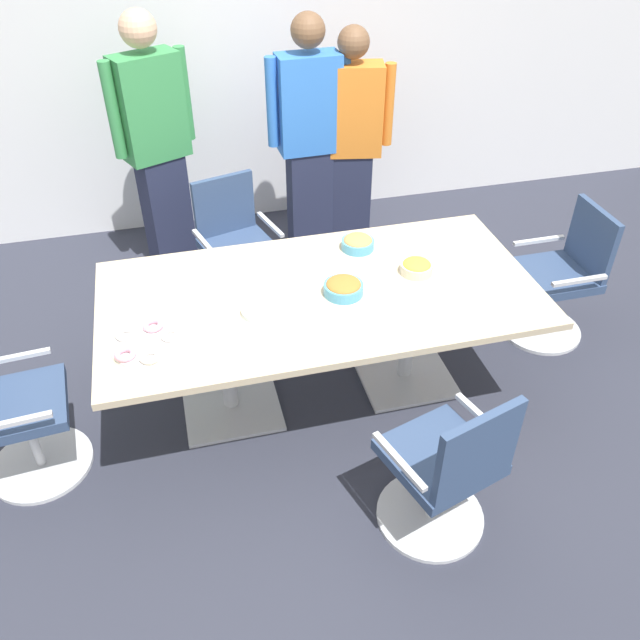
{
  "coord_description": "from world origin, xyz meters",
  "views": [
    {
      "loc": [
        -0.72,
        -2.83,
        2.81
      ],
      "look_at": [
        0.0,
        0.0,
        0.55
      ],
      "focal_mm": 36.5,
      "sensor_mm": 36.0,
      "label": 1
    }
  ],
  "objects_px": {
    "snack_bowl_chips_yellow": "(417,267)",
    "donut_platter": "(145,342)",
    "person_standing_1": "(309,139)",
    "conference_table": "(320,309)",
    "office_chair_0": "(11,416)",
    "person_standing_0": "(156,144)",
    "snack_bowl_pretzels": "(343,287)",
    "snack_bowl_cookies": "(358,243)",
    "office_chair_2": "(560,281)",
    "plate_stack": "(259,311)",
    "person_standing_2": "(351,143)",
    "office_chair_3": "(237,252)",
    "office_chair_1": "(446,472)"
  },
  "relations": [
    {
      "from": "person_standing_0",
      "to": "snack_bowl_cookies",
      "type": "bearing_deg",
      "value": 105.68
    },
    {
      "from": "office_chair_0",
      "to": "office_chair_3",
      "type": "xyz_separation_m",
      "value": [
        1.35,
        1.29,
        0.0
      ]
    },
    {
      "from": "snack_bowl_chips_yellow",
      "to": "snack_bowl_pretzels",
      "type": "relative_size",
      "value": 0.84
    },
    {
      "from": "person_standing_1",
      "to": "snack_bowl_chips_yellow",
      "type": "bearing_deg",
      "value": 97.09
    },
    {
      "from": "office_chair_2",
      "to": "plate_stack",
      "type": "height_order",
      "value": "office_chair_2"
    },
    {
      "from": "office_chair_3",
      "to": "snack_bowl_cookies",
      "type": "height_order",
      "value": "office_chair_3"
    },
    {
      "from": "person_standing_1",
      "to": "person_standing_2",
      "type": "xyz_separation_m",
      "value": [
        0.31,
        -0.02,
        -0.06
      ]
    },
    {
      "from": "office_chair_0",
      "to": "snack_bowl_cookies",
      "type": "xyz_separation_m",
      "value": [
        2.0,
        0.58,
        0.39
      ]
    },
    {
      "from": "office_chair_2",
      "to": "office_chair_3",
      "type": "distance_m",
      "value": 2.19
    },
    {
      "from": "snack_bowl_chips_yellow",
      "to": "donut_platter",
      "type": "relative_size",
      "value": 0.52
    },
    {
      "from": "snack_bowl_cookies",
      "to": "snack_bowl_chips_yellow",
      "type": "bearing_deg",
      "value": -53.54
    },
    {
      "from": "conference_table",
      "to": "snack_bowl_chips_yellow",
      "type": "bearing_deg",
      "value": 4.34
    },
    {
      "from": "conference_table",
      "to": "person_standing_2",
      "type": "distance_m",
      "value": 1.74
    },
    {
      "from": "conference_table",
      "to": "office_chair_2",
      "type": "relative_size",
      "value": 2.64
    },
    {
      "from": "office_chair_0",
      "to": "snack_bowl_cookies",
      "type": "relative_size",
      "value": 4.62
    },
    {
      "from": "office_chair_2",
      "to": "person_standing_1",
      "type": "xyz_separation_m",
      "value": [
        -1.35,
        1.41,
        0.55
      ]
    },
    {
      "from": "office_chair_2",
      "to": "person_standing_0",
      "type": "distance_m",
      "value": 2.92
    },
    {
      "from": "snack_bowl_pretzels",
      "to": "conference_table",
      "type": "bearing_deg",
      "value": 155.77
    },
    {
      "from": "conference_table",
      "to": "office_chair_1",
      "type": "height_order",
      "value": "office_chair_1"
    },
    {
      "from": "person_standing_2",
      "to": "snack_bowl_cookies",
      "type": "relative_size",
      "value": 8.75
    },
    {
      "from": "office_chair_0",
      "to": "snack_bowl_pretzels",
      "type": "height_order",
      "value": "office_chair_0"
    },
    {
      "from": "office_chair_3",
      "to": "plate_stack",
      "type": "distance_m",
      "value": 1.25
    },
    {
      "from": "person_standing_0",
      "to": "snack_bowl_pretzels",
      "type": "xyz_separation_m",
      "value": [
        0.88,
        -1.75,
        -0.2
      ]
    },
    {
      "from": "snack_bowl_pretzels",
      "to": "donut_platter",
      "type": "distance_m",
      "value": 1.08
    },
    {
      "from": "office_chair_2",
      "to": "snack_bowl_cookies",
      "type": "bearing_deg",
      "value": 82.3
    },
    {
      "from": "conference_table",
      "to": "snack_bowl_pretzels",
      "type": "relative_size",
      "value": 11.09
    },
    {
      "from": "person_standing_0",
      "to": "plate_stack",
      "type": "distance_m",
      "value": 1.87
    },
    {
      "from": "snack_bowl_cookies",
      "to": "office_chair_3",
      "type": "bearing_deg",
      "value": 133.05
    },
    {
      "from": "person_standing_1",
      "to": "donut_platter",
      "type": "xyz_separation_m",
      "value": [
        -1.27,
        -1.84,
        -0.19
      ]
    },
    {
      "from": "office_chair_3",
      "to": "office_chair_1",
      "type": "bearing_deg",
      "value": 90.99
    },
    {
      "from": "office_chair_3",
      "to": "snack_bowl_cookies",
      "type": "relative_size",
      "value": 4.62
    },
    {
      "from": "conference_table",
      "to": "person_standing_0",
      "type": "height_order",
      "value": "person_standing_0"
    },
    {
      "from": "conference_table",
      "to": "office_chair_0",
      "type": "distance_m",
      "value": 1.7
    },
    {
      "from": "office_chair_2",
      "to": "office_chair_3",
      "type": "height_order",
      "value": "same"
    },
    {
      "from": "conference_table",
      "to": "plate_stack",
      "type": "xyz_separation_m",
      "value": [
        -0.36,
        -0.12,
        0.14
      ]
    },
    {
      "from": "conference_table",
      "to": "donut_platter",
      "type": "bearing_deg",
      "value": -166.08
    },
    {
      "from": "office_chair_2",
      "to": "snack_bowl_pretzels",
      "type": "xyz_separation_m",
      "value": [
        -1.56,
        -0.25,
        0.39
      ]
    },
    {
      "from": "snack_bowl_cookies",
      "to": "office_chair_0",
      "type": "bearing_deg",
      "value": -163.81
    },
    {
      "from": "office_chair_3",
      "to": "person_standing_0",
      "type": "bearing_deg",
      "value": -70.56
    },
    {
      "from": "office_chair_1",
      "to": "office_chair_2",
      "type": "relative_size",
      "value": 1.0
    },
    {
      "from": "office_chair_2",
      "to": "snack_bowl_chips_yellow",
      "type": "relative_size",
      "value": 5.0
    },
    {
      "from": "conference_table",
      "to": "office_chair_2",
      "type": "xyz_separation_m",
      "value": [
        1.67,
        0.2,
        -0.22
      ]
    },
    {
      "from": "person_standing_0",
      "to": "person_standing_2",
      "type": "xyz_separation_m",
      "value": [
        1.4,
        -0.1,
        -0.09
      ]
    },
    {
      "from": "snack_bowl_pretzels",
      "to": "office_chair_1",
      "type": "bearing_deg",
      "value": -78.49
    },
    {
      "from": "office_chair_2",
      "to": "person_standing_2",
      "type": "distance_m",
      "value": 1.8
    },
    {
      "from": "person_standing_1",
      "to": "snack_bowl_pretzels",
      "type": "relative_size",
      "value": 8.41
    },
    {
      "from": "conference_table",
      "to": "person_standing_1",
      "type": "bearing_deg",
      "value": 78.54
    },
    {
      "from": "office_chair_2",
      "to": "snack_bowl_chips_yellow",
      "type": "distance_m",
      "value": 1.17
    },
    {
      "from": "office_chair_1",
      "to": "person_standing_1",
      "type": "distance_m",
      "value": 2.75
    },
    {
      "from": "plate_stack",
      "to": "snack_bowl_chips_yellow",
      "type": "bearing_deg",
      "value": 9.68
    }
  ]
}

